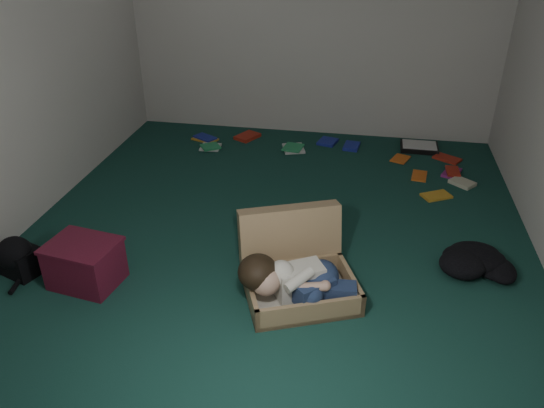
% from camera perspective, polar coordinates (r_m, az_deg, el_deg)
% --- Properties ---
extents(floor, '(4.50, 4.50, 0.00)m').
position_cam_1_polar(floor, '(4.27, 0.36, -3.14)').
color(floor, '#153E35').
rests_on(floor, ground).
extents(wall_back, '(4.50, 0.00, 4.50)m').
position_cam_1_polar(wall_back, '(5.92, 4.44, 19.57)').
color(wall_back, silver).
rests_on(wall_back, ground).
extents(wall_front, '(4.50, 0.00, 4.50)m').
position_cam_1_polar(wall_front, '(1.75, -12.56, -5.90)').
color(wall_front, silver).
rests_on(wall_front, ground).
extents(wall_left, '(0.00, 4.50, 4.50)m').
position_cam_1_polar(wall_left, '(4.52, -26.22, 13.77)').
color(wall_left, silver).
rests_on(wall_left, ground).
extents(suitcase, '(0.92, 0.91, 0.52)m').
position_cam_1_polar(suitcase, '(3.61, 2.62, -6.91)').
color(suitcase, '#A4845A').
rests_on(suitcase, floor).
extents(person, '(0.79, 0.41, 0.32)m').
position_cam_1_polar(person, '(3.44, 2.57, -8.14)').
color(person, silver).
rests_on(person, suitcase).
extents(maroon_bin, '(0.51, 0.43, 0.32)m').
position_cam_1_polar(maroon_bin, '(3.86, -19.50, -6.04)').
color(maroon_bin, '#581125').
rests_on(maroon_bin, floor).
extents(backpack, '(0.45, 0.40, 0.22)m').
position_cam_1_polar(backpack, '(4.18, -25.59, -5.38)').
color(backpack, black).
rests_on(backpack, floor).
extents(clothing_pile, '(0.54, 0.47, 0.15)m').
position_cam_1_polar(clothing_pile, '(4.11, 21.64, -5.60)').
color(clothing_pile, black).
rests_on(clothing_pile, floor).
extents(paper_tray, '(0.40, 0.30, 0.06)m').
position_cam_1_polar(paper_tray, '(5.98, 15.55, 5.93)').
color(paper_tray, black).
rests_on(paper_tray, floor).
extents(book_scatter, '(2.92, 1.36, 0.02)m').
position_cam_1_polar(book_scatter, '(5.63, 8.92, 5.04)').
color(book_scatter, gold).
rests_on(book_scatter, floor).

